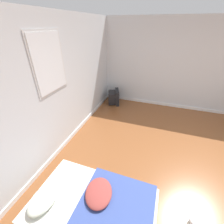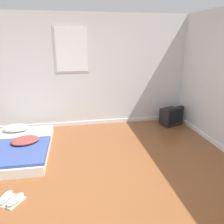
# 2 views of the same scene
# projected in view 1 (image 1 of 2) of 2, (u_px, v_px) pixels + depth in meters

# --- Properties ---
(ground_plane) EXTENTS (20.00, 20.00, 0.00)m
(ground_plane) POSITION_uv_depth(u_px,v_px,m) (193.00, 187.00, 2.54)
(ground_plane) COLOR brown
(wall_back) EXTENTS (8.25, 0.08, 2.60)m
(wall_back) POSITION_uv_depth(u_px,v_px,m) (47.00, 96.00, 2.63)
(wall_back) COLOR silver
(wall_back) RESTS_ON ground_plane
(wall_right) EXTENTS (0.08, 7.70, 2.60)m
(wall_right) POSITION_uv_depth(u_px,v_px,m) (193.00, 68.00, 4.29)
(wall_right) COLOR silver
(wall_right) RESTS_ON ground_plane
(mattress_bed) EXTENTS (1.15, 1.78, 0.31)m
(mattress_bed) POSITION_uv_depth(u_px,v_px,m) (93.00, 207.00, 2.15)
(mattress_bed) COLOR silver
(mattress_bed) RESTS_ON ground_plane
(crt_tv) EXTENTS (0.58, 0.50, 0.47)m
(crt_tv) POSITION_uv_depth(u_px,v_px,m) (114.00, 97.00, 5.11)
(crt_tv) COLOR black
(crt_tv) RESTS_ON ground_plane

